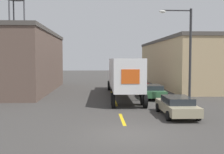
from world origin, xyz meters
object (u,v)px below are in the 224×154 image
parked_car_right_near (177,106)px  parked_car_right_far (139,83)px  semi_truck (123,73)px  street_lamp (186,49)px  parked_car_right_mid (152,91)px

parked_car_right_near → parked_car_right_far: size_ratio=1.00×
semi_truck → parked_car_right_far: size_ratio=3.34×
semi_truck → street_lamp: (4.68, -5.62, 2.24)m
parked_car_right_mid → street_lamp: bearing=-64.0°
parked_car_right_mid → parked_car_right_near: bearing=-90.0°
parked_car_right_near → semi_truck: bearing=105.2°
semi_truck → parked_car_right_near: 10.48m
parked_car_right_mid → semi_truck: bearing=149.7°
street_lamp → parked_car_right_near: bearing=-114.2°
parked_car_right_near → street_lamp: street_lamp is taller
parked_car_right_near → street_lamp: (1.97, 4.37, 3.86)m
parked_car_right_near → parked_car_right_mid: same height
parked_car_right_far → parked_car_right_near: bearing=-90.0°
semi_truck → parked_car_right_near: semi_truck is taller
semi_truck → parked_car_right_mid: (2.71, -1.58, -1.62)m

